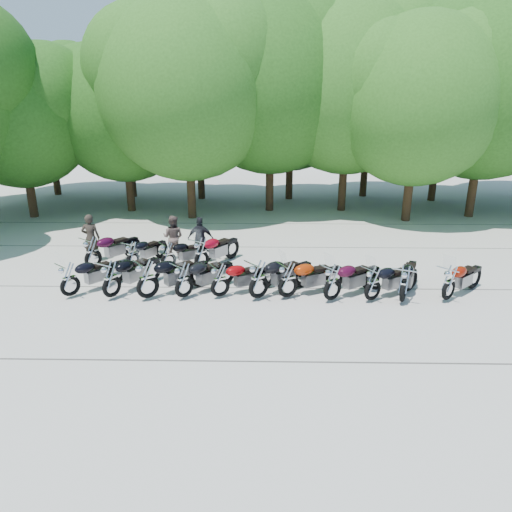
{
  "coord_description": "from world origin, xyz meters",
  "views": [
    {
      "loc": [
        0.27,
        -12.3,
        5.69
      ],
      "look_at": [
        0.0,
        1.5,
        1.1
      ],
      "focal_mm": 32.0,
      "sensor_mm": 36.0,
      "label": 1
    }
  ],
  "objects_px": {
    "motorcycle_5": "(259,278)",
    "motorcycle_9": "(404,283)",
    "motorcycle_11": "(92,252)",
    "motorcycle_1": "(111,278)",
    "motorcycle_3": "(184,279)",
    "motorcycle_14": "(201,253)",
    "rider_0": "(91,238)",
    "motorcycle_6": "(288,279)",
    "rider_2": "(201,239)",
    "motorcycle_7": "(333,281)",
    "motorcycle_10": "(449,282)",
    "motorcycle_0": "(69,278)",
    "motorcycle_12": "(132,254)",
    "rider_1": "(173,237)",
    "motorcycle_2": "(147,278)",
    "motorcycle_4": "(220,279)",
    "motorcycle_13": "(168,254)"
  },
  "relations": [
    {
      "from": "motorcycle_1",
      "to": "motorcycle_3",
      "type": "relative_size",
      "value": 1.04
    },
    {
      "from": "motorcycle_4",
      "to": "motorcycle_9",
      "type": "bearing_deg",
      "value": -122.93
    },
    {
      "from": "motorcycle_6",
      "to": "motorcycle_10",
      "type": "distance_m",
      "value": 4.84
    },
    {
      "from": "motorcycle_5",
      "to": "motorcycle_9",
      "type": "relative_size",
      "value": 1.07
    },
    {
      "from": "motorcycle_5",
      "to": "motorcycle_12",
      "type": "distance_m",
      "value": 5.32
    },
    {
      "from": "motorcycle_12",
      "to": "rider_1",
      "type": "distance_m",
      "value": 1.8
    },
    {
      "from": "motorcycle_0",
      "to": "motorcycle_13",
      "type": "distance_m",
      "value": 3.6
    },
    {
      "from": "motorcycle_4",
      "to": "rider_2",
      "type": "distance_m",
      "value": 3.76
    },
    {
      "from": "motorcycle_14",
      "to": "rider_0",
      "type": "distance_m",
      "value": 4.4
    },
    {
      "from": "motorcycle_1",
      "to": "rider_1",
      "type": "height_order",
      "value": "rider_1"
    },
    {
      "from": "motorcycle_5",
      "to": "motorcycle_11",
      "type": "distance_m",
      "value": 6.56
    },
    {
      "from": "motorcycle_13",
      "to": "motorcycle_0",
      "type": "bearing_deg",
      "value": 100.44
    },
    {
      "from": "motorcycle_3",
      "to": "motorcycle_10",
      "type": "distance_m",
      "value": 8.01
    },
    {
      "from": "motorcycle_5",
      "to": "motorcycle_9",
      "type": "distance_m",
      "value": 4.33
    },
    {
      "from": "motorcycle_11",
      "to": "motorcycle_3",
      "type": "bearing_deg",
      "value": -178.46
    },
    {
      "from": "motorcycle_6",
      "to": "motorcycle_12",
      "type": "bearing_deg",
      "value": 37.16
    },
    {
      "from": "motorcycle_7",
      "to": "motorcycle_10",
      "type": "bearing_deg",
      "value": -124.35
    },
    {
      "from": "motorcycle_0",
      "to": "motorcycle_9",
      "type": "bearing_deg",
      "value": -141.48
    },
    {
      "from": "motorcycle_4",
      "to": "motorcycle_14",
      "type": "relative_size",
      "value": 0.92
    },
    {
      "from": "motorcycle_4",
      "to": "motorcycle_0",
      "type": "bearing_deg",
      "value": 60.62
    },
    {
      "from": "motorcycle_4",
      "to": "rider_0",
      "type": "height_order",
      "value": "rider_0"
    },
    {
      "from": "motorcycle_6",
      "to": "motorcycle_7",
      "type": "relative_size",
      "value": 1.0
    },
    {
      "from": "motorcycle_3",
      "to": "motorcycle_14",
      "type": "distance_m",
      "value": 2.55
    },
    {
      "from": "motorcycle_2",
      "to": "motorcycle_6",
      "type": "height_order",
      "value": "motorcycle_2"
    },
    {
      "from": "motorcycle_7",
      "to": "motorcycle_9",
      "type": "xyz_separation_m",
      "value": [
        2.11,
        -0.06,
        -0.0
      ]
    },
    {
      "from": "motorcycle_14",
      "to": "motorcycle_11",
      "type": "bearing_deg",
      "value": 34.46
    },
    {
      "from": "motorcycle_6",
      "to": "rider_2",
      "type": "relative_size",
      "value": 1.39
    },
    {
      "from": "motorcycle_13",
      "to": "rider_2",
      "type": "relative_size",
      "value": 1.21
    },
    {
      "from": "motorcycle_6",
      "to": "rider_1",
      "type": "distance_m",
      "value": 5.73
    },
    {
      "from": "motorcycle_7",
      "to": "motorcycle_11",
      "type": "distance_m",
      "value": 8.67
    },
    {
      "from": "motorcycle_13",
      "to": "motorcycle_5",
      "type": "bearing_deg",
      "value": -163.78
    },
    {
      "from": "motorcycle_3",
      "to": "motorcycle_6",
      "type": "bearing_deg",
      "value": -134.73
    },
    {
      "from": "rider_1",
      "to": "motorcycle_2",
      "type": "bearing_deg",
      "value": 101.26
    },
    {
      "from": "motorcycle_0",
      "to": "motorcycle_10",
      "type": "distance_m",
      "value": 11.54
    },
    {
      "from": "motorcycle_5",
      "to": "motorcycle_7",
      "type": "bearing_deg",
      "value": -130.61
    },
    {
      "from": "motorcycle_9",
      "to": "rider_2",
      "type": "bearing_deg",
      "value": -6.04
    },
    {
      "from": "motorcycle_1",
      "to": "motorcycle_9",
      "type": "distance_m",
      "value": 8.82
    },
    {
      "from": "motorcycle_3",
      "to": "motorcycle_10",
      "type": "xyz_separation_m",
      "value": [
        8.01,
        -0.03,
        -0.02
      ]
    },
    {
      "from": "motorcycle_5",
      "to": "motorcycle_7",
      "type": "height_order",
      "value": "motorcycle_5"
    },
    {
      "from": "motorcycle_0",
      "to": "motorcycle_7",
      "type": "bearing_deg",
      "value": -141.37
    },
    {
      "from": "motorcycle_0",
      "to": "motorcycle_9",
      "type": "relative_size",
      "value": 0.96
    },
    {
      "from": "motorcycle_14",
      "to": "motorcycle_12",
      "type": "bearing_deg",
      "value": 32.6
    },
    {
      "from": "motorcycle_1",
      "to": "rider_0",
      "type": "bearing_deg",
      "value": -31.6
    },
    {
      "from": "motorcycle_3",
      "to": "motorcycle_9",
      "type": "bearing_deg",
      "value": -137.61
    },
    {
      "from": "motorcycle_1",
      "to": "motorcycle_14",
      "type": "distance_m",
      "value": 3.52
    },
    {
      "from": "motorcycle_4",
      "to": "motorcycle_13",
      "type": "xyz_separation_m",
      "value": [
        -2.11,
        2.52,
        -0.04
      ]
    },
    {
      "from": "motorcycle_3",
      "to": "motorcycle_12",
      "type": "bearing_deg",
      "value": -4.88
    },
    {
      "from": "motorcycle_12",
      "to": "motorcycle_5",
      "type": "bearing_deg",
      "value": 179.59
    },
    {
      "from": "motorcycle_7",
      "to": "motorcycle_4",
      "type": "bearing_deg",
      "value": 50.39
    },
    {
      "from": "motorcycle_13",
      "to": "motorcycle_6",
      "type": "bearing_deg",
      "value": -156.38
    }
  ]
}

